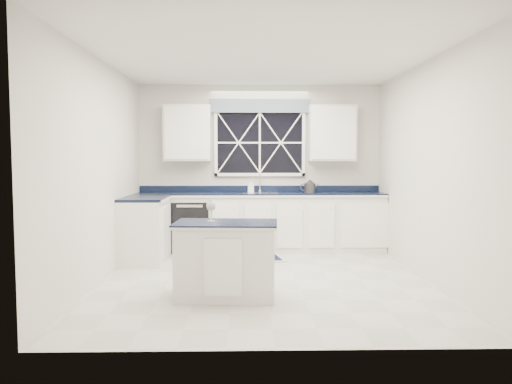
{
  "coord_description": "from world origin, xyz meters",
  "views": [
    {
      "loc": [
        -0.24,
        -6.05,
        1.51
      ],
      "look_at": [
        -0.1,
        0.4,
        1.06
      ],
      "focal_mm": 35.0,
      "sensor_mm": 36.0,
      "label": 1
    }
  ],
  "objects_px": {
    "faucet": "(260,182)",
    "island": "(226,259)",
    "kettle": "(310,186)",
    "wine_glass": "(211,206)",
    "dishwasher": "(192,226)",
    "soap_bottle": "(251,186)"
  },
  "relations": [
    {
      "from": "kettle",
      "to": "soap_bottle",
      "type": "height_order",
      "value": "kettle"
    },
    {
      "from": "dishwasher",
      "to": "island",
      "type": "height_order",
      "value": "dishwasher"
    },
    {
      "from": "dishwasher",
      "to": "wine_glass",
      "type": "height_order",
      "value": "wine_glass"
    },
    {
      "from": "kettle",
      "to": "dishwasher",
      "type": "bearing_deg",
      "value": 179.98
    },
    {
      "from": "dishwasher",
      "to": "soap_bottle",
      "type": "distance_m",
      "value": 1.15
    },
    {
      "from": "dishwasher",
      "to": "soap_bottle",
      "type": "height_order",
      "value": "soap_bottle"
    },
    {
      "from": "island",
      "to": "wine_glass",
      "type": "bearing_deg",
      "value": 160.81
    },
    {
      "from": "faucet",
      "to": "soap_bottle",
      "type": "relative_size",
      "value": 1.44
    },
    {
      "from": "dishwasher",
      "to": "wine_glass",
      "type": "bearing_deg",
      "value": -79.4
    },
    {
      "from": "kettle",
      "to": "soap_bottle",
      "type": "relative_size",
      "value": 1.45
    },
    {
      "from": "wine_glass",
      "to": "island",
      "type": "bearing_deg",
      "value": -22.72
    },
    {
      "from": "island",
      "to": "kettle",
      "type": "height_order",
      "value": "kettle"
    },
    {
      "from": "island",
      "to": "soap_bottle",
      "type": "height_order",
      "value": "soap_bottle"
    },
    {
      "from": "faucet",
      "to": "kettle",
      "type": "relative_size",
      "value": 0.99
    },
    {
      "from": "faucet",
      "to": "island",
      "type": "relative_size",
      "value": 0.27
    },
    {
      "from": "island",
      "to": "wine_glass",
      "type": "distance_m",
      "value": 0.6
    },
    {
      "from": "wine_glass",
      "to": "soap_bottle",
      "type": "height_order",
      "value": "soap_bottle"
    },
    {
      "from": "island",
      "to": "dishwasher",
      "type": "bearing_deg",
      "value": 107.2
    },
    {
      "from": "kettle",
      "to": "island",
      "type": "bearing_deg",
      "value": -115.49
    },
    {
      "from": "island",
      "to": "soap_bottle",
      "type": "xyz_separation_m",
      "value": [
        0.3,
        2.83,
        0.63
      ]
    },
    {
      "from": "kettle",
      "to": "wine_glass",
      "type": "bearing_deg",
      "value": -118.89
    },
    {
      "from": "wine_glass",
      "to": "soap_bottle",
      "type": "xyz_separation_m",
      "value": [
        0.46,
        2.76,
        0.06
      ]
    }
  ]
}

